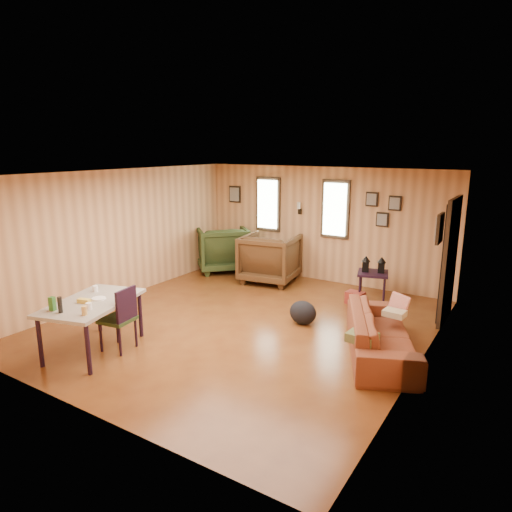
{
  "coord_description": "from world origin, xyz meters",
  "views": [
    {
      "loc": [
        3.88,
        -5.74,
        2.8
      ],
      "look_at": [
        0.0,
        0.4,
        1.05
      ],
      "focal_mm": 32.0,
      "sensor_mm": 36.0,
      "label": 1
    }
  ],
  "objects_px": {
    "recliner_brown": "(270,256)",
    "side_table": "(373,271)",
    "dining_table": "(91,306)",
    "sofa": "(381,326)",
    "recliner_green": "(222,246)",
    "end_table": "(256,259)"
  },
  "relations": [
    {
      "from": "recliner_brown",
      "to": "side_table",
      "type": "distance_m",
      "value": 2.24
    },
    {
      "from": "side_table",
      "to": "dining_table",
      "type": "bearing_deg",
      "value": -122.11
    },
    {
      "from": "side_table",
      "to": "sofa",
      "type": "bearing_deg",
      "value": -68.73
    },
    {
      "from": "side_table",
      "to": "recliner_brown",
      "type": "bearing_deg",
      "value": 178.11
    },
    {
      "from": "recliner_green",
      "to": "side_table",
      "type": "relative_size",
      "value": 1.32
    },
    {
      "from": "end_table",
      "to": "side_table",
      "type": "relative_size",
      "value": 0.88
    },
    {
      "from": "end_table",
      "to": "side_table",
      "type": "xyz_separation_m",
      "value": [
        2.62,
        -0.12,
        0.16
      ]
    },
    {
      "from": "recliner_green",
      "to": "sofa",
      "type": "bearing_deg",
      "value": 105.67
    },
    {
      "from": "recliner_brown",
      "to": "end_table",
      "type": "height_order",
      "value": "recliner_brown"
    },
    {
      "from": "recliner_green",
      "to": "side_table",
      "type": "xyz_separation_m",
      "value": [
        3.63,
        -0.27,
        0.02
      ]
    },
    {
      "from": "recliner_green",
      "to": "dining_table",
      "type": "distance_m",
      "value": 4.54
    },
    {
      "from": "recliner_green",
      "to": "end_table",
      "type": "height_order",
      "value": "recliner_green"
    },
    {
      "from": "recliner_brown",
      "to": "dining_table",
      "type": "bearing_deg",
      "value": 75.97
    },
    {
      "from": "end_table",
      "to": "dining_table",
      "type": "bearing_deg",
      "value": -89.79
    },
    {
      "from": "recliner_green",
      "to": "end_table",
      "type": "xyz_separation_m",
      "value": [
        1.01,
        -0.16,
        -0.14
      ]
    },
    {
      "from": "side_table",
      "to": "recliner_green",
      "type": "bearing_deg",
      "value": 175.73
    },
    {
      "from": "recliner_brown",
      "to": "sofa",
      "type": "bearing_deg",
      "value": 135.44
    },
    {
      "from": "recliner_green",
      "to": "side_table",
      "type": "bearing_deg",
      "value": 129.49
    },
    {
      "from": "recliner_brown",
      "to": "recliner_green",
      "type": "height_order",
      "value": "recliner_green"
    },
    {
      "from": "recliner_green",
      "to": "recliner_brown",
      "type": "bearing_deg",
      "value": 125.7
    },
    {
      "from": "recliner_brown",
      "to": "side_table",
      "type": "relative_size",
      "value": 1.31
    },
    {
      "from": "side_table",
      "to": "dining_table",
      "type": "height_order",
      "value": "dining_table"
    }
  ]
}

